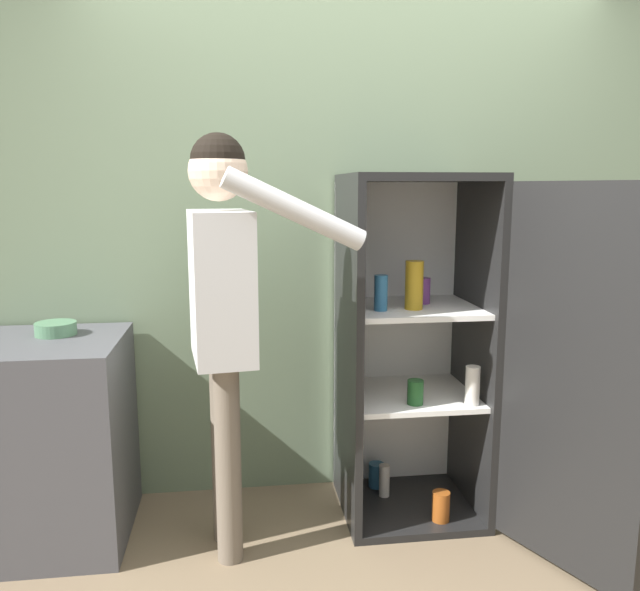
# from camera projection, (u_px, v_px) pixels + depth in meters

# --- Properties ---
(wall_back) EXTENTS (7.00, 0.06, 2.55)m
(wall_back) POSITION_uv_depth(u_px,v_px,m) (349.00, 242.00, 3.13)
(wall_back) COLOR gray
(wall_back) RESTS_ON ground_plane
(refrigerator) EXTENTS (0.95, 1.18, 1.60)m
(refrigerator) POSITION_uv_depth(u_px,v_px,m) (441.00, 354.00, 2.84)
(refrigerator) COLOR black
(refrigerator) RESTS_ON ground_plane
(person) EXTENTS (0.70, 0.55, 1.76)m
(person) POSITION_uv_depth(u_px,v_px,m) (224.00, 291.00, 2.52)
(person) COLOR #726656
(person) RESTS_ON ground_plane
(counter) EXTENTS (0.67, 0.65, 0.90)m
(counter) POSITION_uv_depth(u_px,v_px,m) (47.00, 441.00, 2.73)
(counter) COLOR #4C4C51
(counter) RESTS_ON ground_plane
(bowl) EXTENTS (0.18, 0.18, 0.06)m
(bowl) POSITION_uv_depth(u_px,v_px,m) (56.00, 329.00, 2.74)
(bowl) COLOR #517F5B
(bowl) RESTS_ON counter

